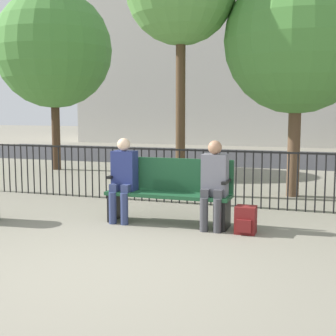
{
  "coord_description": "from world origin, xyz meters",
  "views": [
    {
      "loc": [
        2.1,
        -4.11,
        1.59
      ],
      "look_at": [
        0.0,
        2.0,
        0.8
      ],
      "focal_mm": 50.0,
      "sensor_mm": 36.0,
      "label": 1
    }
  ],
  "objects_px": {
    "backpack": "(246,220)",
    "park_bench": "(170,189)",
    "seated_person_1": "(214,180)",
    "tree_2": "(54,50)",
    "seated_person_0": "(123,176)",
    "tree_0": "(297,41)"
  },
  "relations": [
    {
      "from": "seated_person_1",
      "to": "tree_2",
      "type": "relative_size",
      "value": 0.25
    },
    {
      "from": "park_bench",
      "to": "backpack",
      "type": "relative_size",
      "value": 4.91
    },
    {
      "from": "backpack",
      "to": "tree_0",
      "type": "xyz_separation_m",
      "value": [
        0.38,
        2.98,
        2.67
      ]
    },
    {
      "from": "tree_0",
      "to": "seated_person_0",
      "type": "bearing_deg",
      "value": -126.9
    },
    {
      "from": "park_bench",
      "to": "seated_person_1",
      "type": "height_order",
      "value": "seated_person_1"
    },
    {
      "from": "backpack",
      "to": "tree_2",
      "type": "relative_size",
      "value": 0.08
    },
    {
      "from": "seated_person_1",
      "to": "tree_0",
      "type": "relative_size",
      "value": 0.29
    },
    {
      "from": "seated_person_0",
      "to": "seated_person_1",
      "type": "xyz_separation_m",
      "value": [
        1.33,
        -0.0,
        -0.0
      ]
    },
    {
      "from": "seated_person_0",
      "to": "backpack",
      "type": "relative_size",
      "value": 3.34
    },
    {
      "from": "seated_person_0",
      "to": "tree_0",
      "type": "height_order",
      "value": "tree_0"
    },
    {
      "from": "tree_2",
      "to": "seated_person_0",
      "type": "bearing_deg",
      "value": -49.48
    },
    {
      "from": "seated_person_1",
      "to": "tree_0",
      "type": "distance_m",
      "value": 3.71
    },
    {
      "from": "seated_person_0",
      "to": "seated_person_1",
      "type": "height_order",
      "value": "seated_person_0"
    },
    {
      "from": "park_bench",
      "to": "tree_2",
      "type": "distance_m",
      "value": 7.4
    },
    {
      "from": "seated_person_1",
      "to": "backpack",
      "type": "xyz_separation_m",
      "value": [
        0.45,
        -0.1,
        -0.49
      ]
    },
    {
      "from": "seated_person_1",
      "to": "tree_2",
      "type": "xyz_separation_m",
      "value": [
        -5.57,
        4.96,
        2.54
      ]
    },
    {
      "from": "backpack",
      "to": "park_bench",
      "type": "bearing_deg",
      "value": 168.41
    },
    {
      "from": "seated_person_1",
      "to": "backpack",
      "type": "bearing_deg",
      "value": -12.58
    },
    {
      "from": "backpack",
      "to": "tree_0",
      "type": "distance_m",
      "value": 4.02
    },
    {
      "from": "seated_person_0",
      "to": "tree_2",
      "type": "xyz_separation_m",
      "value": [
        -4.24,
        4.96,
        2.54
      ]
    },
    {
      "from": "seated_person_0",
      "to": "tree_2",
      "type": "distance_m",
      "value": 7.0
    },
    {
      "from": "tree_0",
      "to": "tree_2",
      "type": "relative_size",
      "value": 0.88
    }
  ]
}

